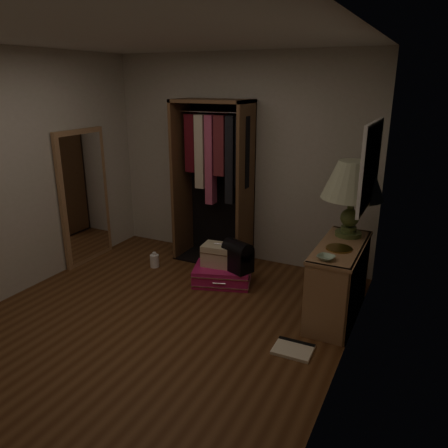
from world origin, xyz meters
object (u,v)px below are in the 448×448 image
(pink_suitcase, at_px, (222,275))
(floor_mirror, at_px, (85,197))
(console_bookshelf, at_px, (339,277))
(black_bag, at_px, (238,255))
(open_wardrobe, at_px, (216,169))
(table_lamp, at_px, (353,182))
(white_jug, at_px, (155,261))
(train_case, at_px, (219,255))

(pink_suitcase, bearing_deg, floor_mirror, 166.01)
(console_bookshelf, distance_m, black_bag, 1.16)
(open_wardrobe, bearing_deg, console_bookshelf, -22.61)
(black_bag, distance_m, table_lamp, 1.50)
(console_bookshelf, bearing_deg, white_jug, 176.74)
(console_bookshelf, height_order, train_case, console_bookshelf)
(black_bag, distance_m, white_jug, 1.21)
(console_bookshelf, height_order, black_bag, console_bookshelf)
(white_jug, bearing_deg, open_wardrobe, 46.48)
(console_bookshelf, bearing_deg, black_bag, 175.07)
(open_wardrobe, distance_m, table_lamp, 1.83)
(train_case, height_order, table_lamp, table_lamp)
(console_bookshelf, xyz_separation_m, open_wardrobe, (-1.76, 0.73, 0.82))
(train_case, bearing_deg, console_bookshelf, -12.00)
(train_case, bearing_deg, open_wardrobe, 113.42)
(pink_suitcase, xyz_separation_m, black_bag, (0.20, -0.00, 0.28))
(floor_mirror, xyz_separation_m, white_jug, (0.91, 0.17, -0.77))
(console_bookshelf, distance_m, floor_mirror, 3.27)
(train_case, bearing_deg, table_lamp, -0.99)
(open_wardrobe, xyz_separation_m, train_case, (0.35, -0.60, -0.88))
(open_wardrobe, bearing_deg, white_jug, -133.52)
(train_case, distance_m, table_lamp, 1.73)
(table_lamp, bearing_deg, black_bag, -171.50)
(open_wardrobe, distance_m, train_case, 1.12)
(console_bookshelf, relative_size, white_jug, 5.65)
(open_wardrobe, relative_size, floor_mirror, 1.21)
(white_jug, bearing_deg, table_lamp, 3.43)
(open_wardrobe, bearing_deg, train_case, -59.97)
(open_wardrobe, height_order, white_jug, open_wardrobe)
(open_wardrobe, xyz_separation_m, black_bag, (0.61, -0.63, -0.82))
(table_lamp, bearing_deg, train_case, -174.38)
(train_case, height_order, black_bag, black_bag)
(train_case, bearing_deg, black_bag, -14.03)
(floor_mirror, bearing_deg, open_wardrobe, 27.58)
(floor_mirror, distance_m, train_case, 1.90)
(pink_suitcase, height_order, table_lamp, table_lamp)
(pink_suitcase, xyz_separation_m, train_case, (-0.06, 0.03, 0.23))
(train_case, bearing_deg, floor_mirror, 178.77)
(train_case, distance_m, black_bag, 0.27)
(white_jug, bearing_deg, pink_suitcase, -1.66)
(floor_mirror, bearing_deg, black_bag, 3.79)
(console_bookshelf, xyz_separation_m, white_jug, (-2.33, 0.13, -0.31))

